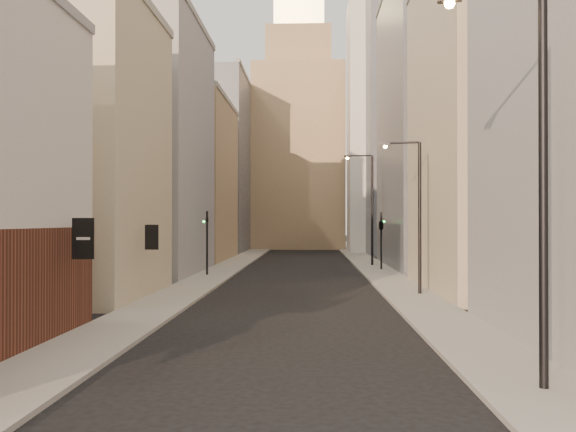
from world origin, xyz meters
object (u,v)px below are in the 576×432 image
object	(u,v)px
white_tower	(378,115)
traffic_light_right	(381,225)
streetlamp_near	(532,160)
streetlamp_mid	(416,208)
traffic_light_left	(207,229)
streetlamp_far	(369,203)
clock_tower	(299,136)

from	to	relation	value
white_tower	traffic_light_right	distance (m)	35.67
traffic_light_right	streetlamp_near	bearing A→B (deg)	102.59
streetlamp_mid	traffic_light_left	distance (m)	18.40
streetlamp_near	streetlamp_mid	bearing A→B (deg)	103.12
white_tower	streetlamp_near	xyz separation A→B (m)	(-3.57, -71.00, -12.85)
traffic_light_right	streetlamp_far	bearing A→B (deg)	-70.67
streetlamp_mid	traffic_light_left	size ratio (longest dim) A/B	1.75
traffic_light_left	traffic_light_right	bearing A→B (deg)	-153.68
traffic_light_left	traffic_light_right	size ratio (longest dim) A/B	1.00
clock_tower	traffic_light_left	distance (m)	54.61
clock_tower	streetlamp_mid	bearing A→B (deg)	-83.02
streetlamp_near	traffic_light_right	xyz separation A→B (m)	(0.49, 38.64, -1.83)
white_tower	streetlamp_mid	size ratio (longest dim) A/B	4.74
streetlamp_near	traffic_light_left	xyz separation A→B (m)	(-13.39, 32.55, -2.09)
clock_tower	streetlamp_near	world-z (taller)	clock_tower
traffic_light_left	streetlamp_mid	bearing A→B (deg)	141.62
traffic_light_right	streetlamp_mid	bearing A→B (deg)	103.24
streetlamp_mid	traffic_light_left	xyz separation A→B (m)	(-13.85, 12.03, -1.34)
streetlamp_far	traffic_light_left	size ratio (longest dim) A/B	2.08
streetlamp_far	traffic_light_right	size ratio (longest dim) A/B	2.08
streetlamp_near	clock_tower	bearing A→B (deg)	109.41
clock_tower	streetlamp_far	xyz separation A→B (m)	(7.37, -41.19, -11.69)
streetlamp_far	traffic_light_left	bearing A→B (deg)	-137.68
white_tower	streetlamp_mid	xyz separation A→B (m)	(-3.11, -50.49, -13.61)
clock_tower	traffic_light_right	bearing A→B (deg)	-80.31
clock_tower	white_tower	size ratio (longest dim) A/B	1.08
streetlamp_far	traffic_light_right	distance (m)	5.58
white_tower	traffic_light_left	distance (m)	44.61
white_tower	streetlamp_far	bearing A→B (deg)	-97.60
streetlamp_far	streetlamp_near	bearing A→B (deg)	-87.80
streetlamp_mid	white_tower	bearing A→B (deg)	99.18
clock_tower	traffic_light_right	xyz separation A→B (m)	(7.92, -46.37, -13.71)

